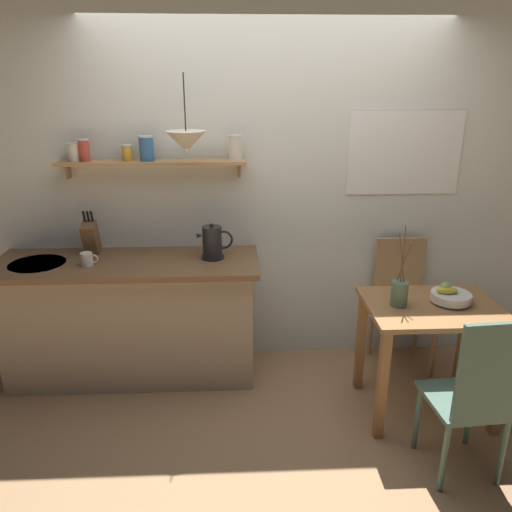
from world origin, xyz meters
name	(u,v)px	position (x,y,z in m)	size (l,w,h in m)	color
ground_plane	(272,394)	(0.00, 0.00, 0.00)	(14.00, 14.00, 0.00)	#A87F56
back_wall	(294,186)	(0.20, 0.65, 1.35)	(6.80, 0.11, 2.70)	silver
kitchen_counter	(132,318)	(-1.00, 0.32, 0.46)	(1.83, 0.63, 0.91)	tan
wall_shelf	(150,156)	(-0.81, 0.49, 1.60)	(1.30, 0.20, 0.30)	tan
dining_table	(430,327)	(0.99, -0.20, 0.62)	(0.83, 0.63, 0.77)	#9E6B3D
dining_chair_near	(474,394)	(1.00, -0.82, 0.54)	(0.42, 0.42, 1.01)	#4C6B5B
dining_chair_far	(401,297)	(1.01, 0.42, 0.54)	(0.43, 0.41, 0.97)	tan
fruit_bowl	(450,296)	(1.10, -0.17, 0.81)	(0.25, 0.25, 0.13)	silver
twig_vase	(399,292)	(0.77, -0.20, 0.86)	(0.11, 0.11, 0.51)	#567056
electric_kettle	(213,243)	(-0.40, 0.33, 1.03)	(0.25, 0.16, 0.25)	black
knife_block	(91,237)	(-1.26, 0.44, 1.04)	(0.09, 0.18, 0.33)	brown
coffee_mug_by_sink	(87,259)	(-1.24, 0.22, 0.96)	(0.12, 0.08, 0.09)	white
pendant_lamp	(186,142)	(-0.54, 0.27, 1.72)	(0.26, 0.26, 0.49)	black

